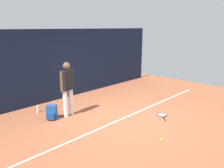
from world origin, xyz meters
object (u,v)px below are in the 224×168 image
object	(u,v)px
backpack	(52,113)
water_bottle	(38,109)
tennis_racket	(162,115)
tennis_ball_near_player	(162,140)
tennis_player	(67,86)

from	to	relation	value
backpack	water_bottle	world-z (taller)	backpack
tennis_racket	backpack	xyz separation A→B (m)	(-2.55, 2.28, 0.20)
tennis_ball_near_player	water_bottle	distance (m)	4.13
tennis_racket	backpack	world-z (taller)	backpack
tennis_player	tennis_ball_near_player	xyz separation A→B (m)	(0.60, -3.02, -0.93)
tennis_player	water_bottle	size ratio (longest dim) A/B	7.38
tennis_player	tennis_racket	size ratio (longest dim) A/B	3.00
tennis_player	backpack	distance (m)	0.93
tennis_ball_near_player	water_bottle	world-z (taller)	water_bottle
tennis_player	tennis_racket	world-z (taller)	tennis_player
tennis_player	water_bottle	distance (m)	1.39
tennis_player	backpack	world-z (taller)	tennis_player
tennis_racket	backpack	bearing A→B (deg)	91.75
backpack	tennis_ball_near_player	size ratio (longest dim) A/B	6.67
tennis_player	tennis_ball_near_player	bearing A→B (deg)	92.80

